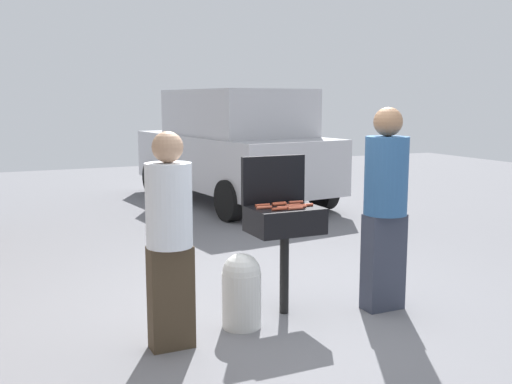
% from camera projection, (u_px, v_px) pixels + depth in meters
% --- Properties ---
extents(ground_plane, '(24.00, 24.00, 0.00)m').
position_uv_depth(ground_plane, '(280.00, 310.00, 5.22)').
color(ground_plane, slate).
extents(bbq_grill, '(0.60, 0.44, 0.94)m').
position_uv_depth(bbq_grill, '(285.00, 224.00, 5.05)').
color(bbq_grill, black).
rests_on(bbq_grill, ground).
extents(grill_lid_open, '(0.60, 0.05, 0.42)m').
position_uv_depth(grill_lid_open, '(273.00, 180.00, 5.19)').
color(grill_lid_open, black).
rests_on(grill_lid_open, bbq_grill).
extents(hot_dog_0, '(0.13, 0.04, 0.03)m').
position_uv_depth(hot_dog_0, '(299.00, 207.00, 4.98)').
color(hot_dog_0, '#C6593D').
rests_on(hot_dog_0, bbq_grill).
extents(hot_dog_1, '(0.13, 0.04, 0.03)m').
position_uv_depth(hot_dog_1, '(293.00, 205.00, 5.04)').
color(hot_dog_1, '#B74C33').
rests_on(hot_dog_1, bbq_grill).
extents(hot_dog_2, '(0.13, 0.04, 0.03)m').
position_uv_depth(hot_dog_2, '(264.00, 207.00, 4.94)').
color(hot_dog_2, '#C6593D').
rests_on(hot_dog_2, bbq_grill).
extents(hot_dog_3, '(0.13, 0.03, 0.03)m').
position_uv_depth(hot_dog_3, '(296.00, 208.00, 4.91)').
color(hot_dog_3, '#C6593D').
rests_on(hot_dog_3, bbq_grill).
extents(hot_dog_4, '(0.13, 0.03, 0.03)m').
position_uv_depth(hot_dog_4, '(279.00, 204.00, 5.10)').
color(hot_dog_4, '#AD4228').
rests_on(hot_dog_4, bbq_grill).
extents(hot_dog_5, '(0.13, 0.04, 0.03)m').
position_uv_depth(hot_dog_5, '(296.00, 202.00, 5.20)').
color(hot_dog_5, '#B74C33').
rests_on(hot_dog_5, bbq_grill).
extents(hot_dog_6, '(0.13, 0.03, 0.03)m').
position_uv_depth(hot_dog_6, '(306.00, 205.00, 5.05)').
color(hot_dog_6, '#AD4228').
rests_on(hot_dog_6, bbq_grill).
extents(hot_dog_7, '(0.13, 0.03, 0.03)m').
position_uv_depth(hot_dog_7, '(279.00, 203.00, 5.13)').
color(hot_dog_7, '#AD4228').
rests_on(hot_dog_7, bbq_grill).
extents(hot_dog_8, '(0.13, 0.04, 0.03)m').
position_uv_depth(hot_dog_8, '(263.00, 205.00, 5.04)').
color(hot_dog_8, '#AD4228').
rests_on(hot_dog_8, bbq_grill).
extents(hot_dog_9, '(0.13, 0.03, 0.03)m').
position_uv_depth(hot_dog_9, '(279.00, 209.00, 4.88)').
color(hot_dog_9, '#AD4228').
rests_on(hot_dog_9, bbq_grill).
extents(hot_dog_10, '(0.13, 0.04, 0.03)m').
position_uv_depth(hot_dog_10, '(284.00, 207.00, 4.95)').
color(hot_dog_10, '#C6593D').
rests_on(hot_dog_10, bbq_grill).
extents(propane_tank, '(0.32, 0.32, 0.62)m').
position_uv_depth(propane_tank, '(242.00, 289.00, 4.80)').
color(propane_tank, silver).
rests_on(propane_tank, ground).
extents(person_left, '(0.34, 0.34, 1.62)m').
position_uv_depth(person_left, '(170.00, 233.00, 4.31)').
color(person_left, '#3F3323').
rests_on(person_left, ground).
extents(person_right, '(0.37, 0.37, 1.78)m').
position_uv_depth(person_right, '(385.00, 202.00, 5.13)').
color(person_right, '#333847').
rests_on(person_right, ground).
extents(parked_minivan, '(2.46, 4.60, 2.02)m').
position_uv_depth(parked_minivan, '(233.00, 146.00, 10.64)').
color(parked_minivan, '#B7B7BC').
rests_on(parked_minivan, ground).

